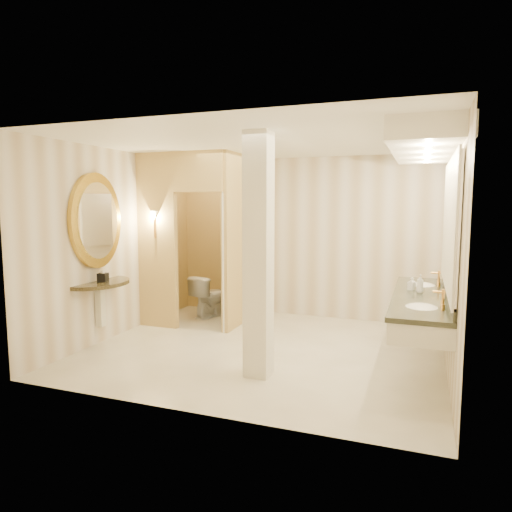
{
  "coord_description": "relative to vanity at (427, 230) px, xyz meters",
  "views": [
    {
      "loc": [
        1.93,
        -5.58,
        1.93
      ],
      "look_at": [
        -0.19,
        0.2,
        1.22
      ],
      "focal_mm": 32.0,
      "sensor_mm": 36.0,
      "label": 1
    }
  ],
  "objects": [
    {
      "name": "wall_sconce",
      "position": [
        -3.9,
        0.44,
        0.1
      ],
      "size": [
        0.14,
        0.14,
        0.42
      ],
      "color": "gold",
      "rests_on": "toilet_closet"
    },
    {
      "name": "ceiling",
      "position": [
        -1.98,
        0.01,
        1.07
      ],
      "size": [
        4.5,
        4.5,
        0.0
      ],
      "primitive_type": "plane",
      "rotation": [
        3.14,
        0.0,
        0.0
      ],
      "color": "white",
      "rests_on": "wall_back"
    },
    {
      "name": "soap_bottle_b",
      "position": [
        -0.15,
        0.4,
        -0.69
      ],
      "size": [
        0.12,
        0.12,
        0.13
      ],
      "primitive_type": "imported",
      "rotation": [
        0.0,
        0.0,
        -0.21
      ],
      "color": "silver",
      "rests_on": "vanity"
    },
    {
      "name": "vanity",
      "position": [
        0.0,
        0.0,
        0.0
      ],
      "size": [
        0.75,
        2.71,
        2.09
      ],
      "color": "white",
      "rests_on": "floor"
    },
    {
      "name": "tissue_box",
      "position": [
        -4.09,
        -0.57,
        -0.69
      ],
      "size": [
        0.14,
        0.14,
        0.12
      ],
      "primitive_type": "cube",
      "rotation": [
        0.0,
        0.0,
        0.22
      ],
      "color": "black",
      "rests_on": "console_shelf"
    },
    {
      "name": "pillar",
      "position": [
        -1.74,
        -0.89,
        -0.28
      ],
      "size": [
        0.28,
        0.28,
        2.7
      ],
      "primitive_type": "cube",
      "color": "white",
      "rests_on": "floor"
    },
    {
      "name": "toilet_closet",
      "position": [
        -3.1,
        0.98,
        -0.24
      ],
      "size": [
        1.5,
        1.55,
        2.7
      ],
      "color": "#DCBA73",
      "rests_on": "floor"
    },
    {
      "name": "wall_right",
      "position": [
        0.27,
        0.01,
        -0.28
      ],
      "size": [
        0.02,
        4.0,
        2.7
      ],
      "primitive_type": "cube",
      "color": "silver",
      "rests_on": "floor"
    },
    {
      "name": "soap_bottle_c",
      "position": [
        -0.05,
        0.11,
        -0.65
      ],
      "size": [
        0.1,
        0.1,
        0.22
      ],
      "primitive_type": "imported",
      "rotation": [
        0.0,
        0.0,
        0.28
      ],
      "color": "#C6B28C",
      "rests_on": "vanity"
    },
    {
      "name": "console_shelf",
      "position": [
        -4.19,
        -0.55,
        -0.29
      ],
      "size": [
        0.99,
        0.99,
        1.94
      ],
      "color": "black",
      "rests_on": "floor"
    },
    {
      "name": "toilet",
      "position": [
        -3.43,
        1.37,
        -1.27
      ],
      "size": [
        0.58,
        0.78,
        0.71
      ],
      "primitive_type": "imported",
      "rotation": [
        0.0,
        0.0,
        2.85
      ],
      "color": "white",
      "rests_on": "floor"
    },
    {
      "name": "wall_back",
      "position": [
        -1.98,
        2.01,
        -0.28
      ],
      "size": [
        4.5,
        0.02,
        2.7
      ],
      "primitive_type": "cube",
      "color": "silver",
      "rests_on": "floor"
    },
    {
      "name": "wall_left",
      "position": [
        -4.23,
        0.01,
        -0.28
      ],
      "size": [
        0.02,
        4.0,
        2.7
      ],
      "primitive_type": "cube",
      "color": "silver",
      "rests_on": "floor"
    },
    {
      "name": "wall_front",
      "position": [
        -1.98,
        -1.99,
        -0.28
      ],
      "size": [
        4.5,
        0.02,
        2.7
      ],
      "primitive_type": "cube",
      "color": "silver",
      "rests_on": "floor"
    },
    {
      "name": "floor",
      "position": [
        -1.98,
        0.01,
        -1.63
      ],
      "size": [
        4.5,
        4.5,
        0.0
      ],
      "primitive_type": "plane",
      "color": "white",
      "rests_on": "ground"
    },
    {
      "name": "soap_bottle_a",
      "position": [
        -0.16,
        0.24,
        -0.68
      ],
      "size": [
        0.09,
        0.09,
        0.15
      ],
      "primitive_type": "imported",
      "rotation": [
        0.0,
        0.0,
        -0.36
      ],
      "color": "beige",
      "rests_on": "vanity"
    }
  ]
}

